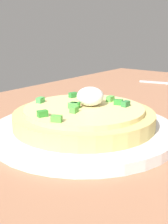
% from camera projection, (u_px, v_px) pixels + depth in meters
% --- Properties ---
extents(dining_table, '(1.23, 0.77, 0.03)m').
position_uv_depth(dining_table, '(133.00, 137.00, 0.45)').
color(dining_table, '#986549').
rests_on(dining_table, ground).
extents(plate, '(0.27, 0.27, 0.01)m').
position_uv_depth(plate, '(84.00, 130.00, 0.42)').
color(plate, silver).
rests_on(plate, dining_table).
extents(pizza, '(0.20, 0.20, 0.05)m').
position_uv_depth(pizza, '(84.00, 116.00, 0.42)').
color(pizza, tan).
rests_on(pizza, plate).
extents(fork, '(0.03, 0.10, 0.00)m').
position_uv_depth(fork, '(162.00, 83.00, 0.82)').
color(fork, '#B7B7BC').
rests_on(fork, dining_table).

